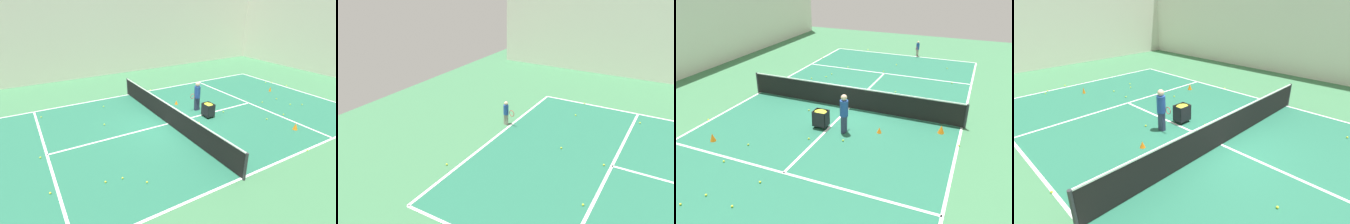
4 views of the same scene
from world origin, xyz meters
TOP-DOWN VIEW (x-y plane):
  - ground_plane at (0.00, 0.00)m, footprint 35.93×35.93m
  - court_playing_area at (0.00, 0.00)m, footprint 10.24×20.77m
  - line_baseline_near at (0.00, -10.38)m, footprint 10.24×0.10m
  - line_sideline_left at (-5.12, 0.00)m, footprint 0.10×20.77m
  - line_sideline_right at (5.12, 0.00)m, footprint 0.10×20.77m
  - line_service_near at (0.00, -5.71)m, footprint 10.24×0.10m
  - line_service_far at (0.00, 5.71)m, footprint 10.24×0.10m
  - line_centre_service at (0.00, 0.00)m, footprint 0.10×11.42m
  - tennis_net at (0.00, 0.00)m, footprint 10.54×0.10m
  - player_near_baseline at (-1.02, -10.59)m, footprint 0.26×0.57m
  - coach_at_net at (-0.73, 2.32)m, footprint 0.35×0.66m
  - ball_cart at (0.34, 2.28)m, footprint 0.60×0.47m
  - training_cone_0 at (3.68, 4.99)m, footprint 0.23×0.23m
  - training_cone_1 at (-4.38, 0.82)m, footprint 0.27×0.27m
  - training_cone_2 at (-2.06, 1.80)m, footprint 0.20×0.20m
  - tennis_ball_0 at (-0.24, -7.70)m, footprint 0.07×0.07m
  - tennis_ball_1 at (1.61, 1.04)m, footprint 0.07×0.07m
  - tennis_ball_2 at (5.19, 3.68)m, footprint 0.07×0.07m
  - tennis_ball_3 at (-5.08, -8.32)m, footprint 0.07×0.07m
  - tennis_ball_4 at (0.75, 1.39)m, footprint 0.07×0.07m
  - tennis_ball_5 at (2.26, 5.99)m, footprint 0.07×0.07m
  - tennis_ball_6 at (-0.98, 3.02)m, footprint 0.07×0.07m
  - tennis_ball_9 at (2.86, -10.78)m, footprint 0.07×0.07m
  - tennis_ball_10 at (-3.87, -2.11)m, footprint 0.07×0.07m
  - tennis_ball_11 at (0.13, -5.97)m, footprint 0.07×0.07m
  - tennis_ball_12 at (3.65, -2.99)m, footprint 0.07×0.07m
  - tennis_ball_13 at (0.31, 3.41)m, footprint 0.07×0.07m
  - tennis_ball_14 at (2.91, -4.22)m, footprint 0.07×0.07m
  - tennis_ball_15 at (2.55, -5.94)m, footprint 0.07×0.07m
  - tennis_ball_16 at (-5.16, 1.63)m, footprint 0.07×0.07m
  - tennis_ball_17 at (2.21, 4.73)m, footprint 0.07×0.07m
  - tennis_ball_18 at (-1.49, -2.83)m, footprint 0.07×0.07m
  - tennis_ball_19 at (3.01, -3.63)m, footprint 0.07×0.07m
  - tennis_ball_20 at (0.43, 7.70)m, footprint 0.07×0.07m
  - tennis_ball_21 at (5.09, -7.27)m, footprint 0.07×0.07m
  - tennis_ball_22 at (-4.09, -5.46)m, footprint 0.07×0.07m
  - tennis_ball_23 at (0.38, 6.46)m, footprint 0.07×0.07m
  - tennis_ball_24 at (1.49, 7.62)m, footprint 0.07×0.07m
  - tennis_ball_25 at (1.86, 8.22)m, footprint 0.07×0.07m
  - tennis_ball_26 at (-3.47, -8.23)m, footprint 0.07×0.07m

SIDE VIEW (x-z plane):
  - ground_plane at x=0.00m, z-range 0.00..0.00m
  - court_playing_area at x=0.00m, z-range 0.00..0.00m
  - line_baseline_near at x=0.00m, z-range 0.00..0.01m
  - line_sideline_left at x=-5.12m, z-range 0.00..0.01m
  - line_sideline_right at x=5.12m, z-range 0.00..0.01m
  - line_service_near at x=0.00m, z-range 0.00..0.01m
  - line_service_far at x=0.00m, z-range 0.00..0.01m
  - line_centre_service at x=0.00m, z-range 0.00..0.01m
  - tennis_ball_0 at x=-0.24m, z-range 0.00..0.07m
  - tennis_ball_1 at x=1.61m, z-range 0.00..0.07m
  - tennis_ball_2 at x=5.19m, z-range 0.00..0.07m
  - tennis_ball_3 at x=-5.08m, z-range 0.00..0.07m
  - tennis_ball_4 at x=0.75m, z-range 0.00..0.07m
  - tennis_ball_5 at x=2.26m, z-range 0.00..0.07m
  - tennis_ball_6 at x=-0.98m, z-range 0.00..0.07m
  - tennis_ball_9 at x=2.86m, z-range 0.00..0.07m
  - tennis_ball_10 at x=-3.87m, z-range 0.00..0.07m
  - tennis_ball_11 at x=0.13m, z-range 0.00..0.07m
  - tennis_ball_12 at x=3.65m, z-range 0.00..0.07m
  - tennis_ball_13 at x=0.31m, z-range 0.00..0.07m
  - tennis_ball_14 at x=2.91m, z-range 0.00..0.07m
  - tennis_ball_15 at x=2.55m, z-range 0.00..0.07m
  - tennis_ball_16 at x=-5.16m, z-range 0.00..0.07m
  - tennis_ball_17 at x=2.21m, z-range 0.00..0.07m
  - tennis_ball_18 at x=-1.49m, z-range 0.00..0.07m
  - tennis_ball_19 at x=3.01m, z-range 0.00..0.07m
  - tennis_ball_20 at x=0.43m, z-range 0.00..0.07m
  - tennis_ball_21 at x=5.09m, z-range 0.00..0.07m
  - tennis_ball_22 at x=-4.09m, z-range 0.00..0.07m
  - tennis_ball_23 at x=0.38m, z-range 0.00..0.07m
  - tennis_ball_24 at x=1.49m, z-range 0.00..0.07m
  - tennis_ball_25 at x=1.86m, z-range 0.00..0.07m
  - tennis_ball_26 at x=-3.47m, z-range 0.00..0.07m
  - training_cone_2 at x=-2.06m, z-range 0.00..0.24m
  - training_cone_0 at x=3.68m, z-range 0.00..0.32m
  - training_cone_1 at x=-4.38m, z-range 0.00..0.34m
  - ball_cart at x=0.34m, z-range 0.15..0.93m
  - tennis_net at x=0.00m, z-range 0.02..1.11m
  - player_near_baseline at x=-1.02m, z-range 0.08..1.18m
  - coach_at_net at x=-0.73m, z-range 0.12..1.78m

